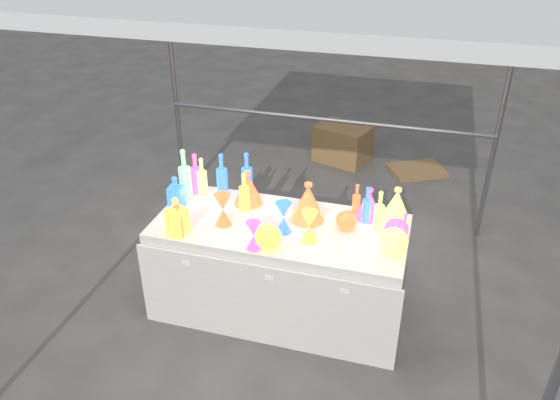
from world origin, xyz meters
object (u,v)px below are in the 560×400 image
(cardboard_box_closed, at_px, (343,144))
(lampshade_0, at_px, (248,187))
(hourglass_0, at_px, (223,210))
(globe_0, at_px, (268,238))
(display_table, at_px, (280,268))
(decanter_0, at_px, (177,216))
(bottle_0, at_px, (185,176))

(cardboard_box_closed, bearing_deg, lampshade_0, -77.84)
(cardboard_box_closed, distance_m, hourglass_0, 2.96)
(globe_0, height_order, lampshade_0, lampshade_0)
(display_table, distance_m, decanter_0, 0.88)
(hourglass_0, distance_m, lampshade_0, 0.35)
(globe_0, bearing_deg, display_table, 90.61)
(globe_0, bearing_deg, bottle_0, 146.44)
(cardboard_box_closed, relative_size, decanter_0, 2.08)
(display_table, xyz_separation_m, cardboard_box_closed, (-0.02, 2.77, -0.16))
(hourglass_0, xyz_separation_m, globe_0, (0.39, -0.18, -0.05))
(display_table, relative_size, bottle_0, 6.67)
(globe_0, distance_m, lampshade_0, 0.62)
(bottle_0, bearing_deg, hourglass_0, -39.47)
(display_table, xyz_separation_m, hourglass_0, (-0.39, -0.10, 0.50))
(bottle_0, xyz_separation_m, decanter_0, (0.21, -0.59, 0.01))
(bottle_0, bearing_deg, lampshade_0, -4.63)
(hourglass_0, distance_m, globe_0, 0.43)
(cardboard_box_closed, bearing_deg, decanter_0, -82.57)
(cardboard_box_closed, height_order, decanter_0, decanter_0)
(hourglass_0, bearing_deg, globe_0, -25.30)
(cardboard_box_closed, height_order, lampshade_0, lampshade_0)
(globe_0, bearing_deg, decanter_0, -178.24)
(cardboard_box_closed, height_order, bottle_0, bottle_0)
(display_table, xyz_separation_m, globe_0, (0.00, -0.28, 0.45))
(hourglass_0, bearing_deg, cardboard_box_closed, 82.65)
(lampshade_0, bearing_deg, bottle_0, 178.84)
(cardboard_box_closed, distance_m, lampshade_0, 2.63)
(bottle_0, relative_size, hourglass_0, 1.15)
(hourglass_0, bearing_deg, lampshade_0, 78.55)
(decanter_0, height_order, globe_0, decanter_0)
(hourglass_0, height_order, lampshade_0, lampshade_0)
(bottle_0, height_order, globe_0, bottle_0)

